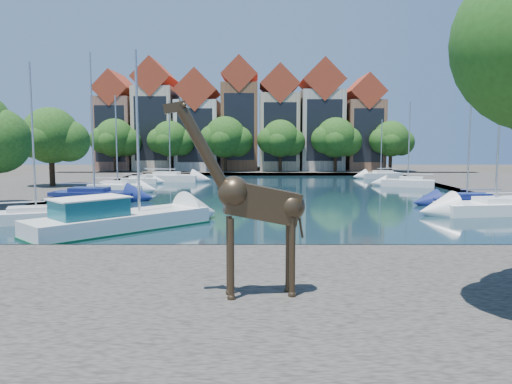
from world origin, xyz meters
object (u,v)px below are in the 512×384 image
(motorsailer, at_px, (115,217))
(sailboat_left_a, at_px, (36,214))
(giraffe_statue, at_px, (252,202))
(sailboat_right_a, at_px, (495,205))

(motorsailer, height_order, sailboat_left_a, motorsailer)
(giraffe_statue, xyz_separation_m, sailboat_right_a, (16.51, 19.31, -2.66))
(motorsailer, distance_m, sailboat_left_a, 6.41)
(giraffe_statue, height_order, sailboat_right_a, sailboat_right_a)
(motorsailer, relative_size, sailboat_right_a, 0.96)
(giraffe_statue, relative_size, sailboat_left_a, 0.59)
(giraffe_statue, xyz_separation_m, motorsailer, (-7.79, 12.84, -2.49))
(giraffe_statue, relative_size, sailboat_right_a, 0.55)
(sailboat_right_a, bearing_deg, sailboat_left_a, -173.27)
(motorsailer, relative_size, sailboat_left_a, 1.04)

